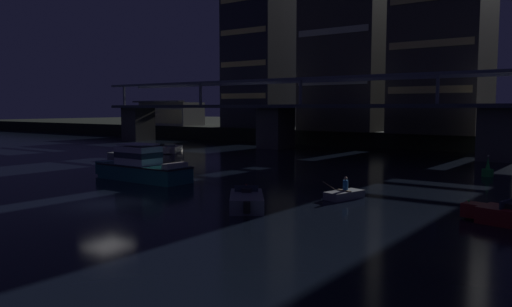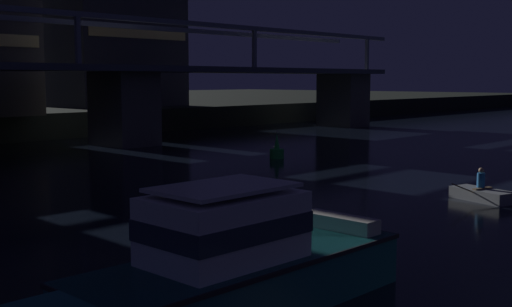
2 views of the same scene
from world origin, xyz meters
The scene contains 3 objects.
cabin_cruiser_near_left centered at (-5.83, 7.71, 1.05)m, with size 9.17×2.82×2.79m.
channel_buoy centered at (15.63, 25.35, 0.48)m, with size 0.90×0.90×1.76m.
dinghy_with_paddler centered at (10.44, 9.53, 0.28)m, with size 2.63×2.80×1.36m.
Camera 2 is at (-15.48, -1.97, 4.97)m, focal length 46.31 mm.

